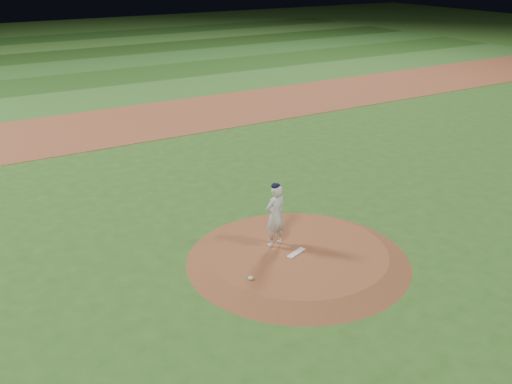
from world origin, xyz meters
The scene contains 12 objects.
ground centered at (0.00, 0.00, 0.00)m, with size 120.00×120.00×0.00m, color #30601F.
infield_dirt_band centered at (0.00, 14.00, 0.01)m, with size 70.00×6.00×0.02m, color brown.
outfield_stripe_0 centered at (0.00, 19.50, 0.01)m, with size 70.00×5.00×0.02m, color #356D27.
outfield_stripe_1 centered at (0.00, 24.50, 0.01)m, with size 70.00×5.00×0.02m, color #244F19.
outfield_stripe_2 centered at (0.00, 29.50, 0.01)m, with size 70.00×5.00×0.02m, color #2D6424.
outfield_stripe_3 centered at (0.00, 34.50, 0.01)m, with size 70.00×5.00×0.02m, color #204516.
outfield_stripe_4 centered at (0.00, 39.50, 0.01)m, with size 70.00×5.00×0.02m, color #386A26.
outfield_stripe_5 centered at (0.00, 44.50, 0.01)m, with size 70.00×5.00×0.02m, color #204B18.
pitchers_mound centered at (0.00, 0.00, 0.12)m, with size 5.50×5.50×0.25m, color brown.
pitching_rubber centered at (-0.11, -0.09, 0.26)m, with size 0.60×0.15×0.03m, color silver.
rosin_bag centered at (-1.67, -0.55, 0.28)m, with size 0.13×0.13×0.07m, color silver.
pitcher_on_mound centered at (-0.31, 0.56, 1.07)m, with size 0.63×0.46×1.67m.
Camera 1 is at (-7.24, -10.04, 6.96)m, focal length 40.00 mm.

